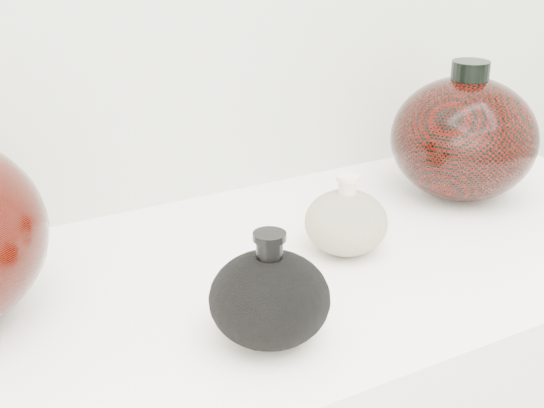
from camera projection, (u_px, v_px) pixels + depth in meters
black_gourd_vase at (270, 298)px, 0.74m from camera, size 0.15×0.15×0.12m
cream_gourd_vase at (346, 222)px, 0.93m from camera, size 0.13×0.13×0.10m
right_round_pot at (464, 138)px, 1.08m from camera, size 0.25×0.25×0.20m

